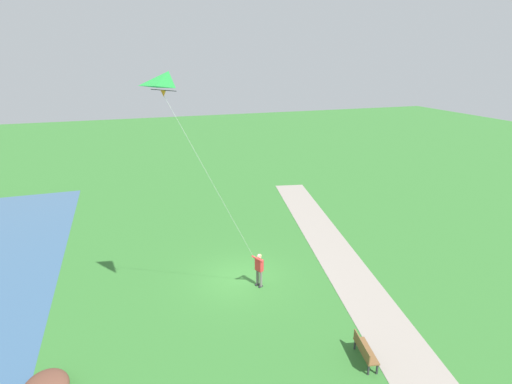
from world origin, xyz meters
name	(u,v)px	position (x,y,z in m)	size (l,w,h in m)	color
ground_plane	(241,279)	(0.00, 0.00, 0.00)	(120.00, 120.00, 0.00)	#33702D
walkway_path	(354,280)	(-5.38, 2.00, 0.01)	(2.40, 32.00, 0.02)	gray
person_kite_flyer	(259,267)	(-0.66, 0.95, 1.05)	(0.63, 0.50, 1.83)	#232328
flying_kite	(170,87)	(3.25, 2.72, 9.76)	(4.24, 2.37, 8.43)	green
park_bench_near_walkway	(364,350)	(-2.68, 7.08, 0.51)	(0.72, 1.56, 0.88)	brown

